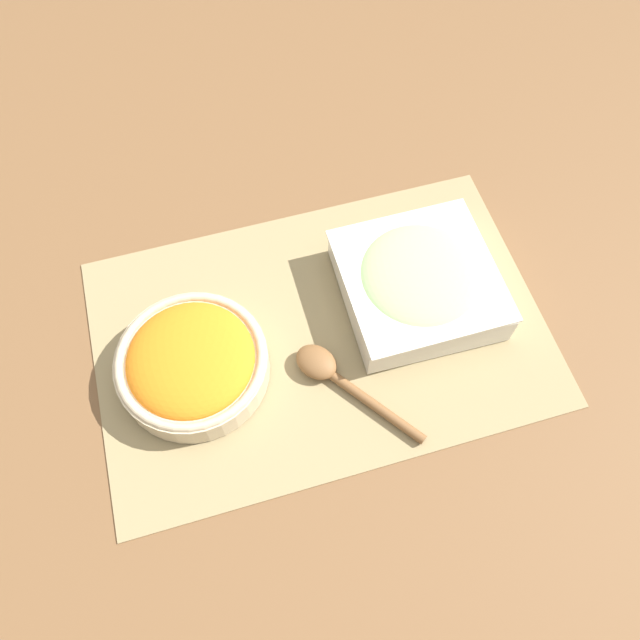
% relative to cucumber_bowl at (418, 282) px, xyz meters
% --- Properties ---
extents(ground_plane, '(3.00, 3.00, 0.00)m').
position_rel_cucumber_bowl_xyz_m(ground_plane, '(-0.14, -0.02, -0.04)').
color(ground_plane, brown).
extents(placemat, '(0.57, 0.37, 0.00)m').
position_rel_cucumber_bowl_xyz_m(placemat, '(-0.14, -0.02, -0.03)').
color(placemat, '#937F56').
rests_on(placemat, ground_plane).
extents(cucumber_bowl, '(0.19, 0.19, 0.06)m').
position_rel_cucumber_bowl_xyz_m(cucumber_bowl, '(0.00, 0.00, 0.00)').
color(cucumber_bowl, silver).
rests_on(cucumber_bowl, placemat).
extents(carrot_bowl, '(0.18, 0.18, 0.06)m').
position_rel_cucumber_bowl_xyz_m(carrot_bowl, '(-0.30, -0.03, -0.00)').
color(carrot_bowl, '#C6B28E').
rests_on(carrot_bowl, placemat).
extents(wooden_spoon, '(0.13, 0.17, 0.02)m').
position_rel_cucumber_bowl_xyz_m(wooden_spoon, '(-0.14, -0.08, -0.02)').
color(wooden_spoon, brown).
rests_on(wooden_spoon, placemat).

